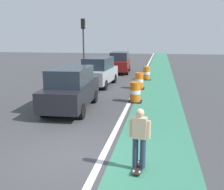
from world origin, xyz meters
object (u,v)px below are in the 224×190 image
Objects in this scene: traffic_barrel_front at (135,92)px; traffic_barrel_mid at (139,81)px; parked_suv_nearest at (71,88)px; traffic_barrel_back at (146,73)px; parked_suv_third at (120,62)px; skateboarder_on_lane at (139,138)px; traffic_light_corner at (83,37)px; parked_suv_second at (99,72)px.

traffic_barrel_front is 3.79m from traffic_barrel_mid.
parked_suv_nearest reaches higher than traffic_barrel_back.
parked_suv_third is at bearing 89.11° from parked_suv_nearest.
skateboarder_on_lane is at bearing -85.23° from traffic_barrel_mid.
parked_suv_third is at bearing 31.19° from traffic_light_corner.
traffic_barrel_mid is at bearing 91.60° from traffic_barrel_front.
parked_suv_second is 5.38m from traffic_barrel_front.
traffic_barrel_mid is at bearing 94.77° from skateboarder_on_lane.
parked_suv_third is (0.39, 7.22, 0.00)m from parked_suv_second.
parked_suv_third is at bearing 86.93° from parked_suv_second.
traffic_light_corner is at bearing -148.81° from parked_suv_third.
parked_suv_nearest is 1.00× the size of parked_suv_third.
traffic_light_corner reaches higher than traffic_barrel_front.
parked_suv_second reaches higher than traffic_barrel_mid.
parked_suv_third reaches higher than skateboarder_on_lane.
skateboarder_on_lane is 0.33× the size of traffic_light_corner.
parked_suv_second is (-0.18, 6.39, 0.00)m from parked_suv_nearest.
parked_suv_second and parked_suv_third have the same top height.
skateboarder_on_lane is 12.38m from parked_suv_second.
traffic_light_corner is (-5.67, 5.94, 2.97)m from traffic_barrel_mid.
parked_suv_nearest is at bearing 124.86° from skateboarder_on_lane.
parked_suv_nearest reaches higher than traffic_barrel_front.
parked_suv_nearest is at bearing -88.43° from parked_suv_second.
parked_suv_second is 7.23m from parked_suv_third.
traffic_barrel_front is at bearing -59.28° from traffic_light_corner.
skateboarder_on_lane is at bearing -55.14° from parked_suv_nearest.
skateboarder_on_lane is 6.53m from parked_suv_nearest.
parked_suv_nearest is at bearing -107.60° from traffic_barrel_back.
traffic_light_corner is (-3.09, -1.87, 2.47)m from parked_suv_third.
parked_suv_second reaches higher than traffic_barrel_front.
traffic_barrel_mid is at bearing 64.24° from parked_suv_nearest.
traffic_barrel_mid is 1.00× the size of traffic_barrel_back.
parked_suv_nearest is at bearing -76.24° from traffic_light_corner.
traffic_light_corner reaches higher than traffic_barrel_mid.
skateboarder_on_lane is 0.36× the size of parked_suv_nearest.
traffic_barrel_front is (2.69, -11.60, -0.50)m from parked_suv_third.
traffic_barrel_back is at bearing -53.66° from parked_suv_third.
parked_suv_third is (0.21, 13.61, 0.00)m from parked_suv_nearest.
parked_suv_nearest and parked_suv_second have the same top height.
parked_suv_nearest reaches higher than traffic_barrel_mid.
skateboarder_on_lane is at bearing -87.53° from traffic_barrel_back.
parked_suv_nearest is at bearing -145.26° from traffic_barrel_front.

